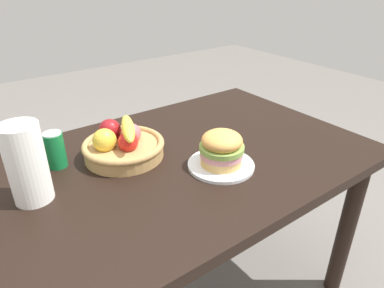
{
  "coord_description": "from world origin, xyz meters",
  "views": [
    {
      "loc": [
        -0.6,
        -0.91,
        1.37
      ],
      "look_at": [
        0.03,
        -0.04,
        0.81
      ],
      "focal_mm": 32.4,
      "sensor_mm": 36.0,
      "label": 1
    }
  ],
  "objects_px": {
    "paper_towel_roll": "(27,164)",
    "soda_can": "(55,150)",
    "sandwich": "(222,148)",
    "fruit_basket": "(122,144)",
    "plate": "(221,165)"
  },
  "relations": [
    {
      "from": "sandwich",
      "to": "paper_towel_roll",
      "type": "distance_m",
      "value": 0.59
    },
    {
      "from": "fruit_basket",
      "to": "soda_can",
      "type": "bearing_deg",
      "value": 161.56
    },
    {
      "from": "soda_can",
      "to": "paper_towel_roll",
      "type": "distance_m",
      "value": 0.19
    },
    {
      "from": "plate",
      "to": "fruit_basket",
      "type": "xyz_separation_m",
      "value": [
        -0.24,
        0.26,
        0.04
      ]
    },
    {
      "from": "sandwich",
      "to": "soda_can",
      "type": "height_order",
      "value": "sandwich"
    },
    {
      "from": "paper_towel_roll",
      "to": "plate",
      "type": "bearing_deg",
      "value": -18.26
    },
    {
      "from": "soda_can",
      "to": "plate",
      "type": "bearing_deg",
      "value": -36.58
    },
    {
      "from": "plate",
      "to": "paper_towel_roll",
      "type": "height_order",
      "value": "paper_towel_roll"
    },
    {
      "from": "plate",
      "to": "paper_towel_roll",
      "type": "distance_m",
      "value": 0.6
    },
    {
      "from": "paper_towel_roll",
      "to": "fruit_basket",
      "type": "bearing_deg",
      "value": 13.37
    },
    {
      "from": "paper_towel_roll",
      "to": "soda_can",
      "type": "bearing_deg",
      "value": 52.62
    },
    {
      "from": "fruit_basket",
      "to": "paper_towel_roll",
      "type": "height_order",
      "value": "paper_towel_roll"
    },
    {
      "from": "soda_can",
      "to": "paper_towel_roll",
      "type": "height_order",
      "value": "paper_towel_roll"
    },
    {
      "from": "plate",
      "to": "sandwich",
      "type": "bearing_deg",
      "value": -90.0
    },
    {
      "from": "plate",
      "to": "soda_can",
      "type": "height_order",
      "value": "soda_can"
    }
  ]
}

